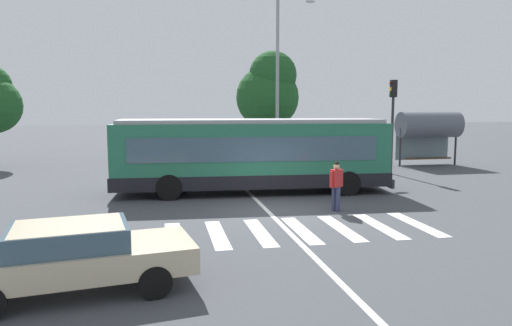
% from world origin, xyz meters
% --- Properties ---
extents(ground_plane, '(160.00, 160.00, 0.00)m').
position_xyz_m(ground_plane, '(0.00, 0.00, 0.00)').
color(ground_plane, '#424449').
extents(city_transit_bus, '(11.45, 3.26, 3.06)m').
position_xyz_m(city_transit_bus, '(-0.15, 3.68, 1.59)').
color(city_transit_bus, black).
rests_on(city_transit_bus, ground_plane).
extents(pedestrian_crossing_street, '(0.52, 0.42, 1.72)m').
position_xyz_m(pedestrian_crossing_street, '(2.03, -0.34, 0.97)').
color(pedestrian_crossing_street, '#333856').
rests_on(pedestrian_crossing_street, ground_plane).
extents(foreground_sedan, '(4.73, 2.51, 1.35)m').
position_xyz_m(foreground_sedan, '(-5.51, -6.20, 0.77)').
color(foreground_sedan, black).
rests_on(foreground_sedan, ground_plane).
extents(parked_car_white, '(2.24, 4.65, 1.35)m').
position_xyz_m(parked_car_white, '(-5.41, 16.98, 0.77)').
color(parked_car_white, black).
rests_on(parked_car_white, ground_plane).
extents(parked_car_blue, '(2.28, 4.67, 1.35)m').
position_xyz_m(parked_car_blue, '(-2.74, 16.78, 0.77)').
color(parked_car_blue, black).
rests_on(parked_car_blue, ground_plane).
extents(parked_car_charcoal, '(2.20, 4.64, 1.35)m').
position_xyz_m(parked_car_charcoal, '(-0.01, 16.76, 0.77)').
color(parked_car_charcoal, black).
rests_on(parked_car_charcoal, ground_plane).
extents(parked_car_champagne, '(2.14, 4.62, 1.35)m').
position_xyz_m(parked_car_champagne, '(2.57, 16.61, 0.77)').
color(parked_car_champagne, black).
rests_on(parked_car_champagne, ground_plane).
extents(traffic_light_far_corner, '(0.33, 0.32, 4.95)m').
position_xyz_m(traffic_light_far_corner, '(8.16, 7.72, 3.31)').
color(traffic_light_far_corner, '#28282B').
rests_on(traffic_light_far_corner, ground_plane).
extents(bus_stop_shelter, '(3.78, 1.54, 3.25)m').
position_xyz_m(bus_stop_shelter, '(11.99, 10.53, 2.42)').
color(bus_stop_shelter, '#28282B').
rests_on(bus_stop_shelter, ground_plane).
extents(twin_arm_street_lamp, '(4.64, 0.32, 10.17)m').
position_xyz_m(twin_arm_street_lamp, '(3.19, 12.95, 6.17)').
color(twin_arm_street_lamp, '#939399').
rests_on(twin_arm_street_lamp, ground_plane).
extents(background_tree_right, '(5.03, 5.03, 7.92)m').
position_xyz_m(background_tree_right, '(4.67, 21.86, 4.79)').
color(background_tree_right, brown).
rests_on(background_tree_right, ground_plane).
extents(crosswalk_painted_stripes, '(7.80, 3.08, 0.01)m').
position_xyz_m(crosswalk_painted_stripes, '(0.13, -2.55, 0.00)').
color(crosswalk_painted_stripes, silver).
rests_on(crosswalk_painted_stripes, ground_plane).
extents(lane_center_line, '(0.16, 24.00, 0.01)m').
position_xyz_m(lane_center_line, '(-0.27, 2.00, 0.00)').
color(lane_center_line, silver).
rests_on(lane_center_line, ground_plane).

